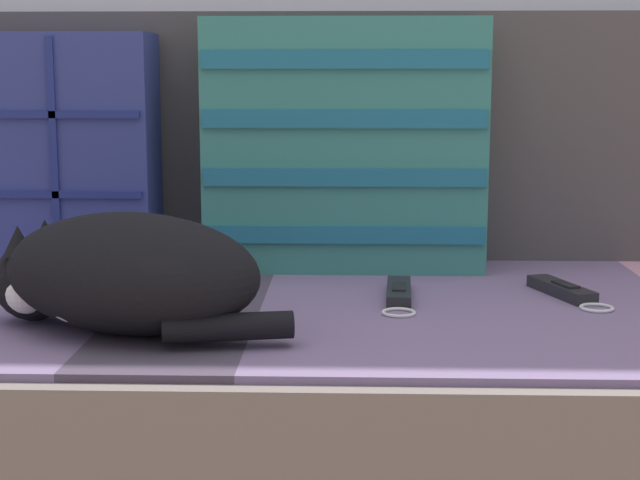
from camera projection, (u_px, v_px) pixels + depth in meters
couch at (267, 420)px, 1.53m from camera, size 1.74×0.88×0.39m
sofa_backrest at (282, 135)px, 1.82m from camera, size 1.71×0.14×0.44m
throw_pillow_quilted at (22, 152)px, 1.70m from camera, size 0.46×0.14×0.40m
throw_pillow_striped at (344, 145)px, 1.68m from camera, size 0.48×0.14×0.43m
sleeping_cat at (120, 275)px, 1.28m from camera, size 0.42×0.31×0.16m
game_remote_near at (564, 291)px, 1.49m from camera, size 0.10×0.20×0.02m
game_remote_far at (399, 293)px, 1.47m from camera, size 0.05×0.20×0.02m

